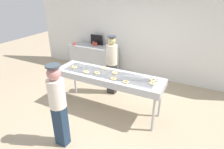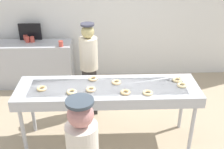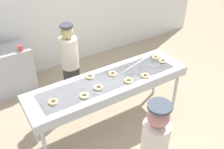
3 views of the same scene
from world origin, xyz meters
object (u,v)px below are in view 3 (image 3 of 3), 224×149
at_px(plain_donut_7, 98,87).
at_px(plain_donut_8, 129,81).
at_px(fryer_conveyor, 109,84).
at_px(plain_donut_0, 145,76).
at_px(plain_donut_1, 156,57).
at_px(plain_donut_5, 84,96).
at_px(plain_donut_4, 163,61).
at_px(paper_cup_4, 21,48).
at_px(plain_donut_6, 90,76).
at_px(worker_baker, 70,65).
at_px(plain_donut_2, 53,102).
at_px(plain_donut_3, 113,74).

height_order(plain_donut_7, plain_donut_8, same).
height_order(fryer_conveyor, plain_donut_0, plain_donut_0).
xyz_separation_m(plain_donut_1, plain_donut_5, (-1.53, -0.29, 0.00)).
relative_size(fryer_conveyor, plain_donut_4, 18.97).
xyz_separation_m(plain_donut_0, plain_donut_4, (0.52, 0.19, 0.00)).
bearing_deg(plain_donut_7, paper_cup_4, 109.79).
relative_size(plain_donut_6, paper_cup_4, 1.21).
xyz_separation_m(plain_donut_1, plain_donut_7, (-1.27, -0.23, 0.00)).
bearing_deg(plain_donut_8, worker_baker, 118.60).
height_order(fryer_conveyor, plain_donut_4, plain_donut_4).
xyz_separation_m(plain_donut_0, plain_donut_8, (-0.30, 0.03, 0.00)).
relative_size(plain_donut_7, plain_donut_8, 1.00).
distance_m(plain_donut_5, plain_donut_7, 0.27).
xyz_separation_m(plain_donut_2, plain_donut_3, (1.05, 0.15, 0.00)).
relative_size(plain_donut_4, plain_donut_6, 1.00).
xyz_separation_m(plain_donut_7, worker_baker, (-0.06, 0.88, -0.07)).
xyz_separation_m(fryer_conveyor, plain_donut_7, (-0.24, -0.10, 0.10)).
bearing_deg(plain_donut_1, fryer_conveyor, -172.83).
distance_m(plain_donut_2, worker_baker, 1.05).
relative_size(plain_donut_2, plain_donut_6, 1.00).
height_order(plain_donut_0, worker_baker, worker_baker).
xyz_separation_m(plain_donut_1, plain_donut_2, (-1.96, -0.18, 0.00)).
bearing_deg(plain_donut_7, plain_donut_6, 86.01).
bearing_deg(plain_donut_4, plain_donut_5, -175.25).
bearing_deg(plain_donut_4, plain_donut_3, 172.53).
height_order(fryer_conveyor, plain_donut_7, plain_donut_7).
xyz_separation_m(plain_donut_5, plain_donut_7, (0.26, 0.06, 0.00)).
distance_m(plain_donut_5, plain_donut_8, 0.74).
bearing_deg(paper_cup_4, plain_donut_8, -59.33).
relative_size(plain_donut_0, plain_donut_1, 1.00).
bearing_deg(plain_donut_4, plain_donut_6, 169.14).
bearing_deg(plain_donut_3, paper_cup_4, 122.26).
relative_size(plain_donut_7, worker_baker, 0.08).
xyz_separation_m(plain_donut_3, plain_donut_4, (0.93, -0.12, 0.00)).
bearing_deg(plain_donut_4, paper_cup_4, 138.45).
bearing_deg(plain_donut_7, plain_donut_2, 175.97).
height_order(plain_donut_2, plain_donut_7, same).
xyz_separation_m(plain_donut_4, plain_donut_8, (-0.82, -0.17, 0.00)).
distance_m(plain_donut_7, worker_baker, 0.89).
bearing_deg(fryer_conveyor, plain_donut_3, 37.39).
xyz_separation_m(plain_donut_7, paper_cup_4, (-0.65, 1.80, -0.00)).
distance_m(plain_donut_2, plain_donut_7, 0.69).
relative_size(fryer_conveyor, plain_donut_8, 18.97).
bearing_deg(plain_donut_0, fryer_conveyor, 157.92).
bearing_deg(fryer_conveyor, plain_donut_1, 7.17).
bearing_deg(plain_donut_8, paper_cup_4, 120.67).
distance_m(plain_donut_3, paper_cup_4, 1.89).
height_order(plain_donut_7, worker_baker, worker_baker).
xyz_separation_m(plain_donut_4, worker_baker, (-1.36, 0.81, -0.07)).
bearing_deg(plain_donut_1, plain_donut_0, -144.73).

